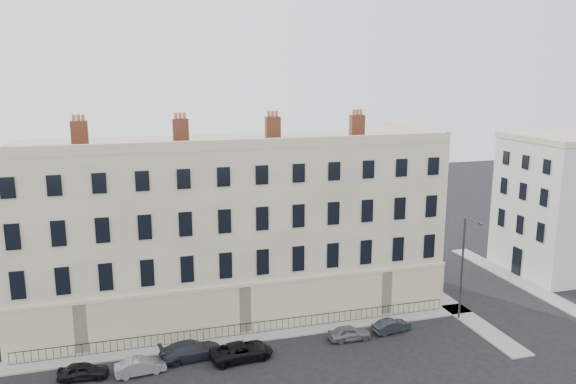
% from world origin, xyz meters
% --- Properties ---
extents(ground, '(160.00, 160.00, 0.00)m').
position_xyz_m(ground, '(0.00, 0.00, 0.00)').
color(ground, black).
rests_on(ground, ground).
extents(terrace, '(36.22, 12.22, 17.00)m').
position_xyz_m(terrace, '(-5.97, 11.97, 7.50)').
color(terrace, '#BBA98B').
rests_on(terrace, ground).
extents(adjacent_building, '(10.00, 10.00, 14.00)m').
position_xyz_m(adjacent_building, '(29.00, 11.00, 7.00)').
color(adjacent_building, silver).
rests_on(adjacent_building, ground).
extents(pavement_terrace, '(48.00, 2.00, 0.12)m').
position_xyz_m(pavement_terrace, '(-10.00, 5.00, 0.06)').
color(pavement_terrace, gray).
rests_on(pavement_terrace, ground).
extents(pavement_east_return, '(2.00, 24.00, 0.12)m').
position_xyz_m(pavement_east_return, '(13.00, 8.00, 0.06)').
color(pavement_east_return, gray).
rests_on(pavement_east_return, ground).
extents(pavement_adjacent, '(2.00, 20.00, 0.12)m').
position_xyz_m(pavement_adjacent, '(23.00, 10.00, 0.06)').
color(pavement_adjacent, gray).
rests_on(pavement_adjacent, ground).
extents(railings, '(35.00, 0.04, 0.96)m').
position_xyz_m(railings, '(-6.00, 5.40, 0.55)').
color(railings, black).
rests_on(railings, ground).
extents(car_a, '(3.51, 1.65, 1.16)m').
position_xyz_m(car_a, '(-18.24, 2.14, 0.58)').
color(car_a, black).
rests_on(car_a, ground).
extents(car_b, '(3.63, 1.63, 1.16)m').
position_xyz_m(car_b, '(-14.43, 1.73, 0.58)').
color(car_b, slate).
rests_on(car_b, ground).
extents(car_c, '(4.86, 2.44, 1.35)m').
position_xyz_m(car_c, '(-10.75, 2.86, 0.68)').
color(car_c, '#22232E').
rests_on(car_c, ground).
extents(car_d, '(4.83, 2.59, 1.29)m').
position_xyz_m(car_d, '(-7.18, 1.75, 0.65)').
color(car_d, black).
rests_on(car_d, ground).
extents(car_e, '(3.45, 1.48, 1.16)m').
position_xyz_m(car_e, '(1.65, 2.38, 0.58)').
color(car_e, slate).
rests_on(car_e, ground).
extents(car_f, '(3.41, 1.66, 1.08)m').
position_xyz_m(car_f, '(5.46, 2.68, 0.54)').
color(car_f, '#1F2229').
rests_on(car_f, ground).
extents(streetlamp, '(0.74, 1.89, 8.97)m').
position_xyz_m(streetlamp, '(12.25, 3.26, 4.97)').
color(streetlamp, '#333439').
rests_on(streetlamp, ground).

